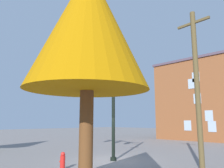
# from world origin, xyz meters

# --- Properties ---
(ground_plane) EXTENTS (120.00, 120.00, 0.00)m
(ground_plane) POSITION_xyz_m (0.00, 0.00, 0.00)
(ground_plane) COLOR gray
(signal_pole_assembly) EXTENTS (6.17, 1.45, 7.18)m
(signal_pole_assembly) POSITION_xyz_m (2.31, -0.31, 5.05)
(signal_pole_assembly) COLOR black
(signal_pole_assembly) RESTS_ON ground_plane
(utility_pole) EXTENTS (1.80, 0.28, 8.03)m
(utility_pole) POSITION_xyz_m (-4.84, -1.06, 4.17)
(utility_pole) COLOR brown
(utility_pole) RESTS_ON ground_plane
(fire_hydrant) EXTENTS (0.33, 0.24, 0.83)m
(fire_hydrant) POSITION_xyz_m (0.00, 3.52, 0.41)
(fire_hydrant) COLOR red
(fire_hydrant) RESTS_ON ground_plane
(tree_near) EXTENTS (3.36, 3.36, 6.82)m
(tree_near) POSITION_xyz_m (-4.85, 6.07, 4.92)
(tree_near) COLOR brown
(tree_near) RESTS_ON ground_plane
(brick_building) EXTENTS (10.18, 6.81, 10.18)m
(brick_building) POSITION_xyz_m (2.59, -19.34, 5.10)
(brick_building) COLOR brown
(brick_building) RESTS_ON ground_plane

